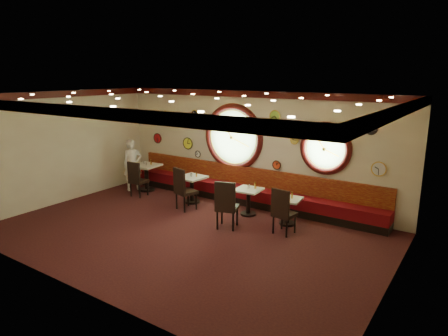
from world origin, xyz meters
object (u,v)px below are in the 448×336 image
table_b (192,186)px  chair_b (183,186)px  condiment_d_pepper (289,197)px  condiment_d_bottle (292,195)px  condiment_c_bottle (255,185)px  condiment_b_pepper (191,175)px  condiment_b_bottle (196,174)px  waiter (133,165)px  chair_c (226,202)px  table_a (146,174)px  condiment_a_bottle (151,162)px  table_d (288,208)px  condiment_a_pepper (146,164)px  condiment_c_salt (249,186)px  chair_a (136,177)px  chair_d (282,209)px  condiment_a_salt (144,163)px  table_c (248,199)px  condiment_c_pepper (248,187)px  condiment_b_salt (190,175)px  condiment_d_salt (287,195)px

table_b → chair_b: 0.71m
condiment_d_pepper → condiment_d_bottle: size_ratio=0.51×
chair_b → condiment_c_bottle: bearing=39.5°
condiment_d_pepper → condiment_d_bottle: (0.05, 0.08, 0.04)m
condiment_b_pepper → condiment_d_pepper: (3.06, -0.04, -0.11)m
condiment_b_bottle → waiter: size_ratio=0.09×
chair_c → condiment_c_bottle: (0.08, 1.25, 0.12)m
table_a → chair_b: size_ratio=1.16×
waiter → table_b: bearing=-59.6°
table_a → condiment_a_bottle: size_ratio=5.36×
condiment_d_bottle → table_a: bearing=178.3°
chair_b → condiment_b_bottle: bearing=112.5°
table_d → waiter: 5.44m
condiment_d_bottle → condiment_a_pepper: bearing=178.9°
condiment_c_salt → table_a: bearing=179.1°
table_b → condiment_b_pepper: (0.02, -0.04, 0.34)m
chair_a → condiment_d_bottle: (4.88, 0.49, 0.15)m
chair_c → chair_d: size_ratio=1.08×
condiment_c_salt → condiment_d_pepper: condiment_c_salt is taller
condiment_a_salt → condiment_c_salt: size_ratio=0.87×
table_d → condiment_b_bottle: (-2.92, 0.09, 0.42)m
condiment_a_bottle → chair_d: bearing=-10.7°
table_c → chair_c: bearing=-87.2°
chair_b → condiment_c_salt: (1.66, 0.75, 0.09)m
table_a → condiment_b_pepper: condiment_b_pepper is taller
table_b → table_d: 3.05m
table_a → condiment_d_bottle: (5.10, -0.15, 0.23)m
condiment_d_pepper → condiment_b_bottle: size_ratio=0.60×
condiment_c_pepper → condiment_d_bottle: size_ratio=0.56×
condiment_c_salt → chair_d: bearing=-30.2°
chair_c → condiment_c_bottle: bearing=67.7°
condiment_b_pepper → condiment_b_bottle: bearing=37.4°
table_a → chair_d: 5.25m
condiment_c_pepper → waiter: size_ratio=0.06×
chair_d → condiment_d_bottle: bearing=103.9°
table_d → condiment_b_salt: size_ratio=7.78×
waiter → chair_c: bearing=-74.7°
table_c → condiment_d_pepper: 1.23m
table_b → chair_a: chair_a is taller
table_d → condiment_c_salt: 1.24m
table_c → condiment_d_salt: 1.13m
condiment_d_pepper → condiment_c_bottle: size_ratio=0.47×
condiment_a_pepper → chair_b: bearing=-19.6°
chair_d → condiment_a_bottle: 5.17m
table_a → condiment_a_bottle: bearing=45.1°
chair_a → condiment_b_pepper: (1.77, 0.46, 0.21)m
chair_a → condiment_d_pepper: bearing=1.3°
table_d → chair_b: (-2.84, -0.61, 0.25)m
condiment_b_bottle → condiment_d_bottle: condiment_b_bottle is taller
condiment_b_bottle → condiment_d_salt: bearing=-0.2°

